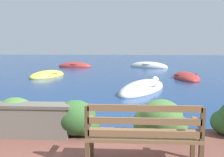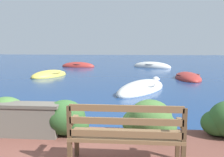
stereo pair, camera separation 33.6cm
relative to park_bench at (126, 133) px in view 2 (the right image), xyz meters
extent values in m
plane|color=navy|center=(-1.20, 1.62, -0.71)|extent=(80.00, 80.00, 0.00)
cube|color=brown|center=(-0.77, 0.26, -0.29)|extent=(0.06, 0.06, 0.40)
cube|color=brown|center=(0.77, 0.26, -0.29)|extent=(0.06, 0.06, 0.40)
cube|color=brown|center=(-0.77, -0.16, -0.29)|extent=(0.06, 0.06, 0.40)
cube|color=brown|center=(0.00, 0.05, -0.06)|extent=(1.59, 0.48, 0.05)
cube|color=brown|center=(0.00, -0.16, 0.04)|extent=(1.51, 0.04, 0.09)
cube|color=brown|center=(0.00, -0.16, 0.22)|extent=(1.51, 0.04, 0.09)
cube|color=brown|center=(0.00, -0.16, 0.39)|extent=(1.51, 0.04, 0.09)
cube|color=brown|center=(-0.77, -0.16, 0.19)|extent=(0.06, 0.04, 0.45)
cube|color=brown|center=(0.77, -0.16, 0.19)|extent=(0.06, 0.04, 0.45)
cube|color=brown|center=(-0.77, 0.05, 0.14)|extent=(0.07, 0.43, 0.05)
cube|color=brown|center=(0.77, 0.05, 0.14)|extent=(0.07, 0.43, 0.05)
cube|color=#666056|center=(-2.24, 1.03, -0.20)|extent=(1.89, 0.35, 0.57)
cube|color=#565249|center=(-2.24, 1.03, 0.11)|extent=(1.98, 0.39, 0.06)
ellipsoid|color=#426B33|center=(-2.42, 1.25, -0.14)|extent=(0.81, 0.73, 0.69)
ellipsoid|color=#426B33|center=(-2.21, 1.20, -0.26)|extent=(0.57, 0.51, 0.45)
ellipsoid|color=#2D5628|center=(-1.20, 1.16, -0.15)|extent=(0.79, 0.71, 0.67)
ellipsoid|color=#2D5628|center=(-1.41, 1.22, -0.25)|extent=(0.59, 0.53, 0.47)
ellipsoid|color=#2D5628|center=(-1.00, 1.12, -0.27)|extent=(0.55, 0.50, 0.43)
ellipsoid|color=#426B33|center=(0.42, 1.20, -0.14)|extent=(0.82, 0.74, 0.70)
ellipsoid|color=#426B33|center=(0.19, 1.26, -0.24)|extent=(0.62, 0.55, 0.49)
ellipsoid|color=#426B33|center=(0.62, 1.16, -0.26)|extent=(0.57, 0.52, 0.45)
ellipsoid|color=#2D5628|center=(1.68, 1.34, -0.24)|extent=(0.61, 0.55, 0.49)
ellipsoid|color=silver|center=(0.44, 6.87, -0.64)|extent=(2.67, 3.46, 0.80)
torus|color=gray|center=(0.44, 6.87, -0.42)|extent=(1.56, 1.56, 0.07)
cube|color=#846647|center=(0.19, 6.43, -0.45)|extent=(0.84, 0.56, 0.04)
cube|color=#846647|center=(0.65, 7.23, -0.45)|extent=(0.84, 0.56, 0.04)
ellipsoid|color=#9E2D28|center=(3.15, 10.81, -0.66)|extent=(1.35, 3.05, 0.65)
torus|color=brown|center=(3.15, 10.81, -0.48)|extent=(1.32, 1.32, 0.07)
cube|color=#846647|center=(3.17, 10.36, -0.51)|extent=(1.03, 0.15, 0.04)
cube|color=#846647|center=(3.14, 11.19, -0.51)|extent=(1.03, 0.15, 0.04)
ellipsoid|color=#DBC64C|center=(-4.98, 11.23, -0.66)|extent=(2.25, 2.99, 0.66)
torus|color=olive|center=(-4.98, 11.23, -0.47)|extent=(1.69, 1.69, 0.07)
cube|color=#846647|center=(-4.82, 11.60, -0.50)|extent=(0.99, 0.52, 0.04)
cube|color=#846647|center=(-5.11, 10.92, -0.50)|extent=(0.99, 0.52, 0.04)
ellipsoid|color=#9E2D28|center=(-4.57, 17.40, -0.65)|extent=(2.87, 1.22, 0.76)
torus|color=brown|center=(-4.57, 17.40, -0.44)|extent=(1.11, 1.11, 0.07)
cube|color=#846647|center=(-4.99, 17.43, -0.47)|extent=(0.18, 0.82, 0.04)
cube|color=#846647|center=(-4.22, 17.37, -0.47)|extent=(0.18, 0.82, 0.04)
ellipsoid|color=silver|center=(1.63, 17.52, -0.64)|extent=(3.50, 2.74, 0.84)
torus|color=gray|center=(1.63, 17.52, -0.41)|extent=(1.69, 1.69, 0.07)
cube|color=#846647|center=(2.06, 17.27, -0.44)|extent=(0.60, 0.91, 0.04)
cube|color=#846647|center=(1.27, 17.73, -0.44)|extent=(0.60, 0.91, 0.04)
sphere|color=white|center=(1.27, 9.58, -0.64)|extent=(0.40, 0.40, 0.40)
torus|color=navy|center=(1.27, 9.58, -0.64)|extent=(0.44, 0.44, 0.05)
camera|label=1|loc=(-0.24, -3.38, 1.24)|focal=40.00mm
camera|label=2|loc=(0.09, -3.35, 1.24)|focal=40.00mm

